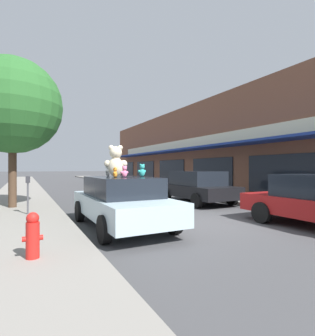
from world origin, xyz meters
name	(u,v)px	position (x,y,z in m)	size (l,w,h in m)	color
ground_plane	(201,223)	(0.00, 0.00, 0.00)	(260.00, 260.00, 0.00)	#424244
sidewalk_near	(17,241)	(-5.10, 0.00, 0.08)	(2.80, 90.00, 0.17)	gray
sidewalk_far	(305,209)	(5.10, 0.00, 0.08)	(2.80, 90.00, 0.17)	gray
storefront_row	(259,150)	(14.09, 10.36, 3.31)	(16.74, 32.99, 6.62)	brown
plush_art_car	(122,200)	(-2.43, 0.57, 0.77)	(2.07, 4.56, 1.45)	#ADC6D1
teddy_bear_giant	(116,162)	(-2.52, 0.83, 1.91)	(0.71, 0.51, 0.94)	beige
teddy_bear_orange	(115,173)	(-2.71, 0.29, 1.59)	(0.17, 0.21, 0.29)	orange
teddy_bear_black	(123,172)	(-2.07, 1.46, 1.58)	(0.17, 0.19, 0.27)	black
teddy_bear_teal	(142,171)	(-1.77, 0.58, 1.64)	(0.29, 0.19, 0.39)	teal
teddy_bear_pink	(125,172)	(-2.42, 0.34, 1.61)	(0.25, 0.15, 0.33)	pink
teddy_bear_white	(108,171)	(-2.58, 1.42, 1.64)	(0.25, 0.27, 0.38)	white
parked_car_far_center	(197,186)	(2.57, 3.80, 0.82)	(2.16, 4.26, 1.56)	black
street_tree	(12,106)	(-5.36, 5.12, 4.17)	(3.78, 3.78, 5.90)	#473323
fire_hydrant	(33,235)	(-4.82, -1.69, 0.56)	(0.33, 0.22, 0.79)	red
parking_meter	(28,190)	(-4.84, 3.12, 0.98)	(0.14, 0.10, 1.27)	#4C4C51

